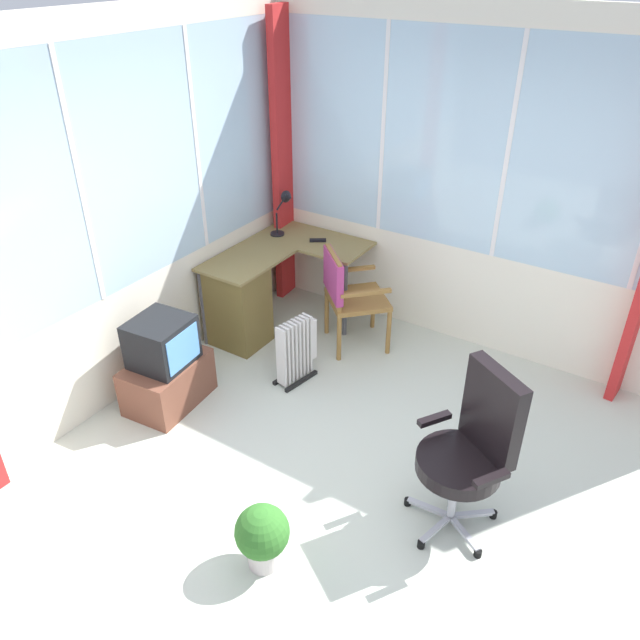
# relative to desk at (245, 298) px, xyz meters

# --- Properties ---
(ground) EXTENTS (5.43, 5.22, 0.06)m
(ground) POSITION_rel_desk_xyz_m (-1.19, -1.80, -0.44)
(ground) COLOR beige
(north_window_panel) EXTENTS (4.43, 0.07, 2.76)m
(north_window_panel) POSITION_rel_desk_xyz_m (-1.19, 0.34, 0.96)
(north_window_panel) COLOR white
(north_window_panel) RESTS_ON ground
(east_window_panel) EXTENTS (0.07, 4.22, 2.76)m
(east_window_panel) POSITION_rel_desk_xyz_m (1.06, -1.80, 0.96)
(east_window_panel) COLOR white
(east_window_panel) RESTS_ON ground
(curtain_corner) EXTENTS (0.32, 0.10, 2.66)m
(curtain_corner) POSITION_rel_desk_xyz_m (0.93, 0.21, 0.92)
(curtain_corner) COLOR red
(curtain_corner) RESTS_ON ground
(desk) EXTENTS (1.32, 1.04, 0.75)m
(desk) POSITION_rel_desk_xyz_m (0.00, 0.00, 0.00)
(desk) COLOR olive
(desk) RESTS_ON ground
(desk_lamp) EXTENTS (0.24, 0.20, 0.41)m
(desk_lamp) POSITION_rel_desk_xyz_m (0.73, 0.05, 0.61)
(desk_lamp) COLOR black
(desk_lamp) RESTS_ON desk
(tv_remote) EXTENTS (0.12, 0.15, 0.02)m
(tv_remote) POSITION_rel_desk_xyz_m (0.73, -0.29, 0.35)
(tv_remote) COLOR black
(tv_remote) RESTS_ON desk
(wooden_armchair) EXTENTS (0.68, 0.68, 0.90)m
(wooden_armchair) POSITION_rel_desk_xyz_m (0.37, -0.79, 0.16)
(wooden_armchair) COLOR olive
(wooden_armchair) RESTS_ON ground
(office_chair) EXTENTS (0.60, 0.62, 1.09)m
(office_chair) POSITION_rel_desk_xyz_m (-0.90, -2.41, 0.20)
(office_chair) COLOR #B7B7BF
(office_chair) RESTS_ON ground
(tv_on_stand) EXTENTS (0.68, 0.50, 0.73)m
(tv_on_stand) POSITION_rel_desk_xyz_m (-1.05, -0.07, -0.09)
(tv_on_stand) COLOR brown
(tv_on_stand) RESTS_ON ground
(space_heater) EXTENTS (0.41, 0.23, 0.55)m
(space_heater) POSITION_rel_desk_xyz_m (-0.26, -0.73, -0.13)
(space_heater) COLOR silver
(space_heater) RESTS_ON ground
(potted_plant) EXTENTS (0.31, 0.31, 0.42)m
(potted_plant) POSITION_rel_desk_xyz_m (-1.83, -1.58, -0.17)
(potted_plant) COLOR beige
(potted_plant) RESTS_ON ground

